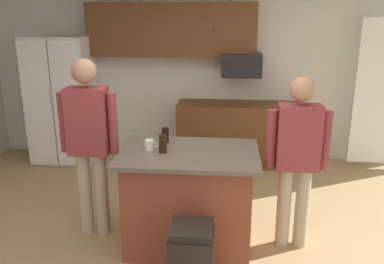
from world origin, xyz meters
TOP-DOWN VIEW (x-y plane):
  - floor at (0.00, 0.00)m, footprint 7.04×7.04m
  - back_wall at (0.00, 2.80)m, footprint 6.40×0.10m
  - cabinet_run_upper at (-0.40, 2.60)m, footprint 2.40×0.38m
  - cabinet_run_lower at (0.60, 2.48)m, footprint 1.80×0.63m
  - refrigerator at (-2.00, 2.38)m, footprint 0.88×0.76m
  - microwave_over_range at (0.60, 2.50)m, footprint 0.56×0.40m
  - kitchen_island at (0.09, 0.19)m, footprint 1.27×0.89m
  - person_guest_by_door at (1.07, 0.27)m, footprint 0.57×0.22m
  - person_guest_left at (-0.89, 0.32)m, footprint 0.57×0.23m
  - glass_short_whisky at (-0.17, 0.45)m, footprint 0.07×0.07m
  - mug_ceramic_white at (-0.28, 0.20)m, footprint 0.13×0.08m
  - glass_dark_ale at (-0.15, 0.15)m, footprint 0.07×0.07m
  - trash_bin at (0.18, -0.53)m, footprint 0.34×0.34m

SIDE VIEW (x-z plane):
  - floor at x=0.00m, z-range 0.00..0.00m
  - trash_bin at x=0.18m, z-range 0.00..0.61m
  - cabinet_run_lower at x=0.60m, z-range 0.00..0.90m
  - kitchen_island at x=0.09m, z-range 0.01..0.96m
  - refrigerator at x=-2.00m, z-range 0.00..1.84m
  - person_guest_by_door at x=1.07m, z-range 0.12..1.76m
  - mug_ceramic_white at x=-0.28m, z-range 0.95..1.05m
  - glass_short_whisky at x=-0.17m, z-range 0.95..1.10m
  - person_guest_left at x=-0.89m, z-range 0.15..1.91m
  - glass_dark_ale at x=-0.15m, z-range 0.95..1.12m
  - back_wall at x=0.00m, z-range 0.00..2.60m
  - microwave_over_range at x=0.60m, z-range 1.29..1.61m
  - cabinet_run_upper at x=-0.40m, z-range 1.55..2.30m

